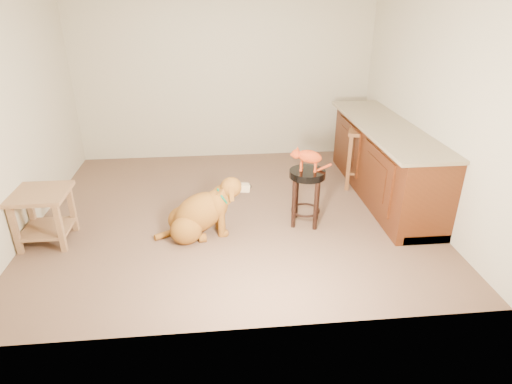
{
  "coord_description": "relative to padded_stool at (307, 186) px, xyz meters",
  "views": [
    {
      "loc": [
        -0.18,
        -4.6,
        2.42
      ],
      "look_at": [
        0.23,
        -0.42,
        0.45
      ],
      "focal_mm": 30.0,
      "sensor_mm": 36.0,
      "label": 1
    }
  ],
  "objects": [
    {
      "name": "room_shell",
      "position": [
        -0.81,
        0.36,
        1.21
      ],
      "size": [
        4.54,
        4.04,
        2.62
      ],
      "color": "beige",
      "rests_on": "ground"
    },
    {
      "name": "wood_stool",
      "position": [
        0.96,
        0.94,
        -0.05
      ],
      "size": [
        0.55,
        0.55,
        0.79
      ],
      "rotation": [
        0.0,
        0.0,
        -0.35
      ],
      "color": "brown",
      "rests_on": "ground"
    },
    {
      "name": "padded_stool",
      "position": [
        0.0,
        0.0,
        0.0
      ],
      "size": [
        0.42,
        0.42,
        0.65
      ],
      "rotation": [
        0.0,
        0.0,
        -0.3
      ],
      "color": "black",
      "rests_on": "ground"
    },
    {
      "name": "side_table",
      "position": [
        -2.79,
        -0.13,
        -0.08
      ],
      "size": [
        0.56,
        0.56,
        0.58
      ],
      "rotation": [
        0.0,
        0.0,
        0.0
      ],
      "color": "#916643",
      "rests_on": "ground"
    },
    {
      "name": "golden_retriever",
      "position": [
        -1.18,
        -0.14,
        -0.21
      ],
      "size": [
        1.07,
        0.58,
        0.68
      ],
      "rotation": [
        0.0,
        0.0,
        0.16
      ],
      "color": "brown",
      "rests_on": "ground"
    },
    {
      "name": "cabinet_run",
      "position": [
        1.14,
        0.66,
        -0.02
      ],
      "size": [
        0.7,
        2.56,
        0.94
      ],
      "color": "#4B210D",
      "rests_on": "ground"
    },
    {
      "name": "tabby_kitten",
      "position": [
        -0.01,
        0.0,
        0.34
      ],
      "size": [
        0.46,
        0.21,
        0.29
      ],
      "rotation": [
        0.0,
        0.0,
        -0.3
      ],
      "color": "#9D300F",
      "rests_on": "padded_stool"
    },
    {
      "name": "floor",
      "position": [
        -0.81,
        0.36,
        -0.46
      ],
      "size": [
        4.5,
        4.0,
        0.01
      ],
      "primitive_type": "cube",
      "color": "brown",
      "rests_on": "ground"
    }
  ]
}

